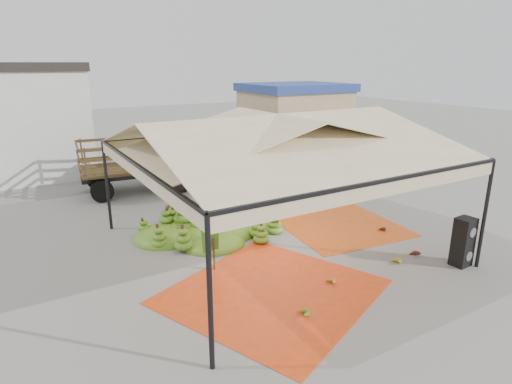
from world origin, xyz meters
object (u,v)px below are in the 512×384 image
truck_left (167,156)px  truck_right (262,138)px  banana_heap (212,217)px  speaker_stack (463,242)px  vendor (248,177)px

truck_left → truck_right: 5.95m
banana_heap → truck_left: truck_left is taller
banana_heap → truck_left: size_ratio=0.73×
speaker_stack → truck_right: size_ratio=0.18×
vendor → truck_right: (3.35, 4.29, 0.74)m
speaker_stack → truck_right: bearing=80.1°
speaker_stack → truck_left: truck_left is taller
speaker_stack → vendor: vendor is taller
banana_heap → vendor: size_ratio=3.21×
speaker_stack → truck_right: (1.50, 12.95, 0.84)m
truck_right → truck_left: bearing=-142.2°
truck_left → speaker_stack: bearing=-63.7°
vendor → truck_left: 3.83m
banana_heap → speaker_stack: size_ratio=3.65×
banana_heap → vendor: (3.05, 2.99, 0.24)m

